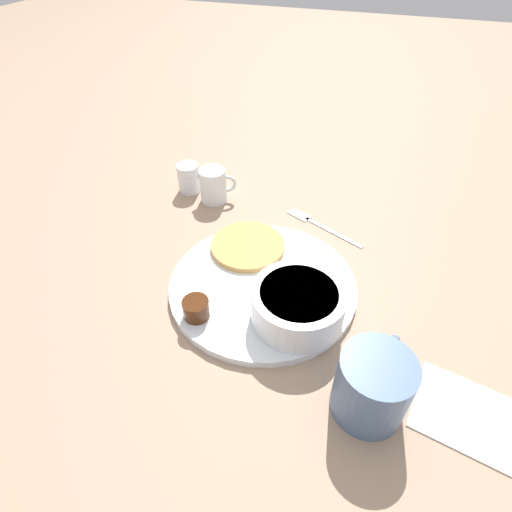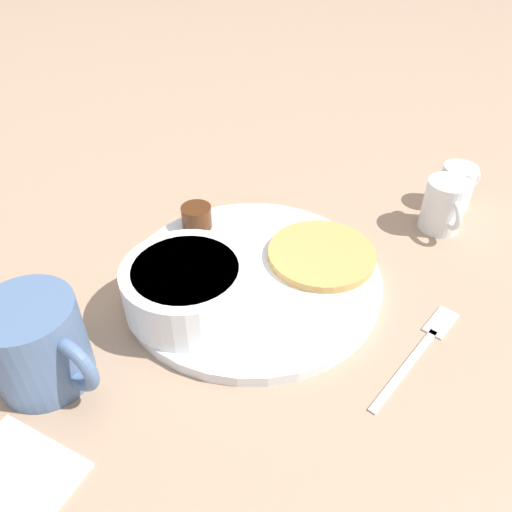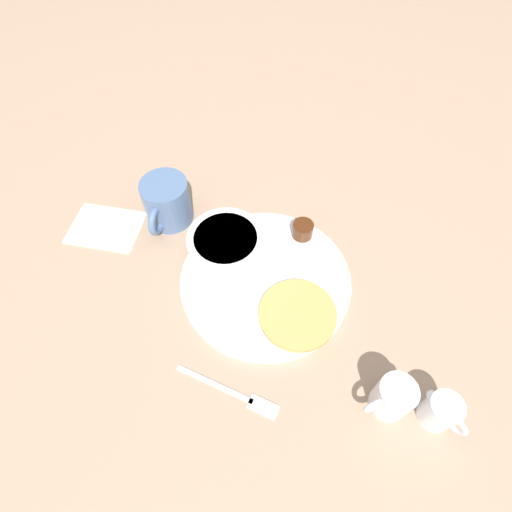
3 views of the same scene
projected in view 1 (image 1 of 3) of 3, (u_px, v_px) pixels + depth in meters
The scene contains 11 objects.
ground_plane at pixel (263, 288), 0.59m from camera, with size 4.00×4.00×0.00m, color #9E7F66.
plate at pixel (263, 285), 0.58m from camera, with size 0.27×0.27×0.01m.
pancake_stack at pixel (248, 246), 0.63m from camera, with size 0.12×0.12×0.01m.
bowl at pixel (298, 304), 0.51m from camera, with size 0.12×0.12×0.05m.
syrup_cup at pixel (196, 308), 0.52m from camera, with size 0.04×0.04×0.03m.
butter_ramekin at pixel (298, 325), 0.50m from camera, with size 0.05×0.05×0.04m.
coffee_mug at pixel (373, 385), 0.42m from camera, with size 0.08×0.11×0.08m.
creamer_pitcher_near at pixel (214, 185), 0.74m from camera, with size 0.07×0.05×0.07m.
creamer_pitcher_far at pixel (189, 177), 0.77m from camera, with size 0.05×0.05×0.06m.
fork at pixel (316, 223), 0.70m from camera, with size 0.14×0.07×0.00m.
napkin at pixel (473, 417), 0.44m from camera, with size 0.14×0.11×0.00m.
Camera 1 is at (0.12, -0.39, 0.43)m, focal length 28.00 mm.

